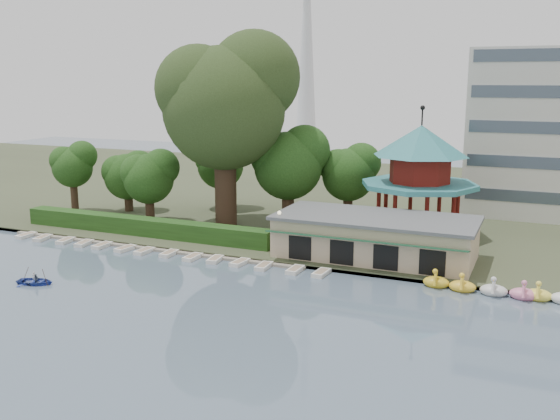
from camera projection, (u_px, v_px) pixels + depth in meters
The scene contains 14 objects.
ground_plane at pixel (150, 328), 42.91m from camera, with size 220.00×220.00×0.00m, color slate.
shore at pixel (360, 197), 89.61m from camera, with size 220.00×70.00×0.40m, color #424930.
embankment at pixel (257, 260), 58.43m from camera, with size 220.00×0.60×0.30m, color gray.
dock at pixel (150, 247), 62.97m from camera, with size 34.00×1.60×0.24m, color gray.
boathouse at pixel (375, 236), 58.31m from camera, with size 18.60×9.39×3.90m.
pavilion at pixel (420, 169), 65.49m from camera, with size 12.40×12.40×13.50m.
broadcast_tower at pixel (307, 17), 177.94m from camera, with size 8.00×8.00×96.00m.
hedge at pixel (144, 226), 66.85m from camera, with size 30.00×2.00×1.80m, color #234A18.
lamp_post at pixel (279, 225), 58.72m from camera, with size 0.36×0.36×4.28m.
big_tree at pixel (226, 98), 68.63m from camera, with size 15.03×14.00×21.77m.
small_trees at pixel (228, 167), 74.26m from camera, with size 39.18×16.16×11.30m.
swan_boats at pixel (516, 293), 48.86m from camera, with size 14.69×2.07×1.92m.
moored_rowboats at pixel (157, 252), 60.96m from camera, with size 35.02×2.62×0.36m.
rowboat_with_passengers at pixel (35, 279), 52.08m from camera, with size 4.96×4.02×2.01m.
Camera 1 is at (24.10, -33.50, 16.86)m, focal length 40.00 mm.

